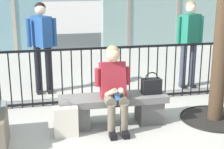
{
  "coord_description": "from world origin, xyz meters",
  "views": [
    {
      "loc": [
        -1.02,
        -4.62,
        2.11
      ],
      "look_at": [
        0.0,
        0.1,
        0.75
      ],
      "focal_mm": 54.44,
      "sensor_mm": 36.0,
      "label": 1
    }
  ],
  "objects_px": {
    "bystander_at_railing": "(42,41)",
    "stone_bench": "(113,107)",
    "shopping_bag": "(66,121)",
    "bystander_further_back": "(189,38)",
    "seated_person_with_phone": "(114,86)",
    "handbag_on_bench": "(151,86)"
  },
  "relations": [
    {
      "from": "bystander_at_railing",
      "to": "shopping_bag",
      "type": "bearing_deg",
      "value": -83.03
    },
    {
      "from": "bystander_at_railing",
      "to": "stone_bench",
      "type": "bearing_deg",
      "value": -60.93
    },
    {
      "from": "handbag_on_bench",
      "to": "bystander_further_back",
      "type": "bearing_deg",
      "value": 49.92
    },
    {
      "from": "stone_bench",
      "to": "seated_person_with_phone",
      "type": "height_order",
      "value": "seated_person_with_phone"
    },
    {
      "from": "shopping_bag",
      "to": "bystander_at_railing",
      "type": "relative_size",
      "value": 0.31
    },
    {
      "from": "handbag_on_bench",
      "to": "shopping_bag",
      "type": "xyz_separation_m",
      "value": [
        -1.31,
        -0.25,
        -0.35
      ]
    },
    {
      "from": "shopping_bag",
      "to": "bystander_at_railing",
      "type": "xyz_separation_m",
      "value": [
        -0.25,
        2.02,
        0.78
      ]
    },
    {
      "from": "stone_bench",
      "to": "bystander_at_railing",
      "type": "bearing_deg",
      "value": 119.07
    },
    {
      "from": "handbag_on_bench",
      "to": "bystander_further_back",
      "type": "xyz_separation_m",
      "value": [
        1.28,
        1.52,
        0.43
      ]
    },
    {
      "from": "stone_bench",
      "to": "shopping_bag",
      "type": "xyz_separation_m",
      "value": [
        -0.73,
        -0.26,
        -0.05
      ]
    },
    {
      "from": "shopping_bag",
      "to": "bystander_further_back",
      "type": "bearing_deg",
      "value": 34.34
    },
    {
      "from": "stone_bench",
      "to": "bystander_at_railing",
      "type": "distance_m",
      "value": 2.14
    },
    {
      "from": "handbag_on_bench",
      "to": "bystander_at_railing",
      "type": "distance_m",
      "value": 2.39
    },
    {
      "from": "stone_bench",
      "to": "bystander_at_railing",
      "type": "relative_size",
      "value": 0.94
    },
    {
      "from": "shopping_bag",
      "to": "bystander_further_back",
      "type": "distance_m",
      "value": 3.23
    },
    {
      "from": "shopping_bag",
      "to": "bystander_at_railing",
      "type": "bearing_deg",
      "value": 96.97
    },
    {
      "from": "bystander_at_railing",
      "to": "bystander_further_back",
      "type": "bearing_deg",
      "value": -4.96
    },
    {
      "from": "bystander_at_railing",
      "to": "seated_person_with_phone",
      "type": "bearing_deg",
      "value": -63.11
    },
    {
      "from": "stone_bench",
      "to": "handbag_on_bench",
      "type": "xyz_separation_m",
      "value": [
        0.58,
        -0.01,
        0.3
      ]
    },
    {
      "from": "handbag_on_bench",
      "to": "seated_person_with_phone",
      "type": "bearing_deg",
      "value": -168.82
    },
    {
      "from": "stone_bench",
      "to": "bystander_at_railing",
      "type": "xyz_separation_m",
      "value": [
        -0.98,
        1.76,
        0.73
      ]
    },
    {
      "from": "stone_bench",
      "to": "bystander_further_back",
      "type": "bearing_deg",
      "value": 39.08
    }
  ]
}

